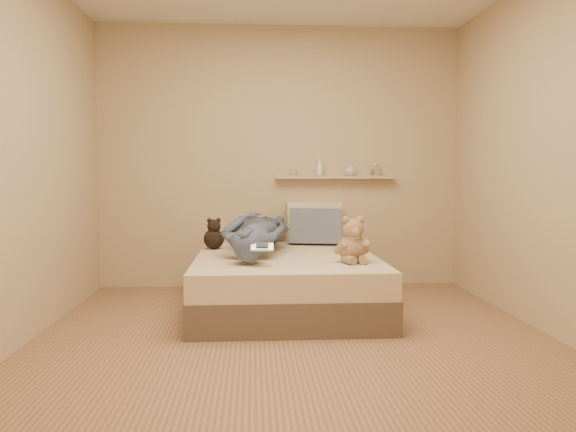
{
  "coord_description": "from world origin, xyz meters",
  "views": [
    {
      "loc": [
        -0.28,
        -3.75,
        1.12
      ],
      "look_at": [
        0.0,
        0.65,
        0.8
      ],
      "focal_mm": 35.0,
      "sensor_mm": 36.0,
      "label": 1
    }
  ],
  "objects": [
    {
      "name": "bed",
      "position": [
        0.0,
        0.93,
        0.22
      ],
      "size": [
        1.5,
        1.9,
        0.45
      ],
      "color": "brown",
      "rests_on": "floor"
    },
    {
      "name": "person",
      "position": [
        -0.25,
        1.08,
        0.63
      ],
      "size": [
        0.73,
        1.56,
        0.36
      ],
      "primitive_type": "imported",
      "rotation": [
        0.0,
        0.0,
        3.02
      ],
      "color": "#45516D",
      "rests_on": "bed"
    },
    {
      "name": "pillow_grey",
      "position": [
        0.33,
        1.62,
        0.62
      ],
      "size": [
        0.53,
        0.31,
        0.37
      ],
      "primitive_type": "cube",
      "rotation": [
        -0.27,
        0.0,
        -0.19
      ],
      "color": "slate",
      "rests_on": "bed"
    },
    {
      "name": "pillow_cream",
      "position": [
        0.33,
        1.76,
        0.65
      ],
      "size": [
        0.57,
        0.26,
        0.42
      ],
      "primitive_type": "cube",
      "rotation": [
        -0.16,
        0.0,
        0.08
      ],
      "color": "beige",
      "rests_on": "bed"
    },
    {
      "name": "wall_shelf",
      "position": [
        0.55,
        1.84,
        1.1
      ],
      "size": [
        1.2,
        0.12,
        0.03
      ],
      "primitive_type": "cube",
      "color": "tan",
      "rests_on": "wall_back"
    },
    {
      "name": "shelf_bottles",
      "position": [
        0.63,
        1.84,
        1.19
      ],
      "size": [
        0.9,
        0.14,
        0.19
      ],
      "color": "#AAA492",
      "rests_on": "wall_shelf"
    },
    {
      "name": "teddy_bear",
      "position": [
        0.49,
        0.5,
        0.6
      ],
      "size": [
        0.3,
        0.29,
        0.36
      ],
      "color": "#936F50",
      "rests_on": "bed"
    },
    {
      "name": "game_console",
      "position": [
        -0.21,
        0.32,
        0.6
      ],
      "size": [
        0.17,
        0.08,
        0.06
      ],
      "color": "silver",
      "rests_on": "bed"
    },
    {
      "name": "room",
      "position": [
        0.0,
        0.0,
        1.3
      ],
      "size": [
        3.8,
        3.8,
        3.8
      ],
      "color": "#996E4F",
      "rests_on": "ground"
    },
    {
      "name": "dark_plush",
      "position": [
        -0.63,
        1.34,
        0.57
      ],
      "size": [
        0.18,
        0.18,
        0.28
      ],
      "color": "black",
      "rests_on": "bed"
    }
  ]
}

